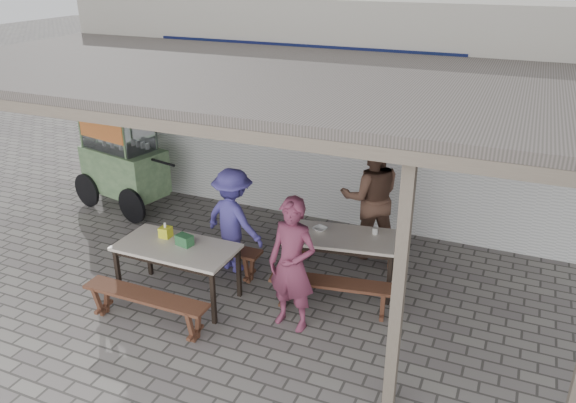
# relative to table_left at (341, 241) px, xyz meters

# --- Properties ---
(ground) EXTENTS (60.00, 60.00, 0.00)m
(ground) POSITION_rel_table_left_xyz_m (-1.20, -1.02, -0.67)
(ground) COLOR slate
(ground) RESTS_ON ground
(back_wall) EXTENTS (9.00, 1.28, 3.50)m
(back_wall) POSITION_rel_table_left_xyz_m (-1.20, 2.56, 1.05)
(back_wall) COLOR #B4ADA2
(back_wall) RESTS_ON ground
(warung_roof) EXTENTS (9.00, 4.21, 2.81)m
(warung_roof) POSITION_rel_table_left_xyz_m (-1.19, -0.12, 2.04)
(warung_roof) COLOR #59514D
(warung_roof) RESTS_ON ground
(table_left) EXTENTS (1.55, 0.96, 0.75)m
(table_left) POSITION_rel_table_left_xyz_m (0.00, 0.00, 0.00)
(table_left) COLOR beige
(table_left) RESTS_ON ground
(bench_left_street) EXTENTS (1.57, 0.54, 0.45)m
(bench_left_street) POSITION_rel_table_left_xyz_m (0.11, -0.64, -0.33)
(bench_left_street) COLOR brown
(bench_left_street) RESTS_ON ground
(bench_left_wall) EXTENTS (1.57, 0.54, 0.45)m
(bench_left_wall) POSITION_rel_table_left_xyz_m (-0.11, 0.64, -0.33)
(bench_left_wall) COLOR brown
(bench_left_wall) RESTS_ON ground
(table_right) EXTENTS (1.52, 0.77, 0.75)m
(table_right) POSITION_rel_table_left_xyz_m (-1.82, -1.09, 0.00)
(table_right) COLOR beige
(table_right) RESTS_ON ground
(bench_right_street) EXTENTS (1.62, 0.28, 0.45)m
(bench_right_street) POSITION_rel_table_left_xyz_m (-1.81, -1.78, -0.33)
(bench_right_street) COLOR brown
(bench_right_street) RESTS_ON ground
(bench_right_wall) EXTENTS (1.62, 0.28, 0.45)m
(bench_right_wall) POSITION_rel_table_left_xyz_m (-1.82, -0.39, -0.33)
(bench_right_wall) COLOR brown
(bench_right_wall) RESTS_ON ground
(vendor_cart) EXTENTS (2.18, 1.13, 1.69)m
(vendor_cart) POSITION_rel_table_left_xyz_m (-4.30, 1.02, 0.25)
(vendor_cart) COLOR #84AA71
(vendor_cart) RESTS_ON ground
(patron_street_side) EXTENTS (0.65, 0.47, 1.65)m
(patron_street_side) POSITION_rel_table_left_xyz_m (-0.25, -1.06, 0.15)
(patron_street_side) COLOR brown
(patron_street_side) RESTS_ON ground
(patron_wall_side) EXTENTS (1.09, 0.99, 1.82)m
(patron_wall_side) POSITION_rel_table_left_xyz_m (0.10, 1.02, 0.24)
(patron_wall_side) COLOR brown
(patron_wall_side) RESTS_ON ground
(patron_right_table) EXTENTS (1.08, 0.79, 1.49)m
(patron_right_table) POSITION_rel_table_left_xyz_m (-1.52, -0.14, 0.07)
(patron_right_table) COLOR #4E45A5
(patron_right_table) RESTS_ON ground
(tissue_box) EXTENTS (0.14, 0.14, 0.14)m
(tissue_box) POSITION_rel_table_left_xyz_m (-2.08, -0.93, 0.15)
(tissue_box) COLOR yellow
(tissue_box) RESTS_ON table_right
(donation_box) EXTENTS (0.23, 0.18, 0.14)m
(donation_box) POSITION_rel_table_left_xyz_m (-1.73, -1.02, 0.15)
(donation_box) COLOR #2D663A
(donation_box) RESTS_ON table_right
(condiment_jar) EXTENTS (0.08, 0.08, 0.08)m
(condiment_jar) POSITION_rel_table_left_xyz_m (0.39, 0.23, 0.12)
(condiment_jar) COLOR silver
(condiment_jar) RESTS_ON table_left
(condiment_bowl) EXTENTS (0.23, 0.23, 0.04)m
(condiment_bowl) POSITION_rel_table_left_xyz_m (-0.31, 0.03, 0.10)
(condiment_bowl) COLOR silver
(condiment_bowl) RESTS_ON table_left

